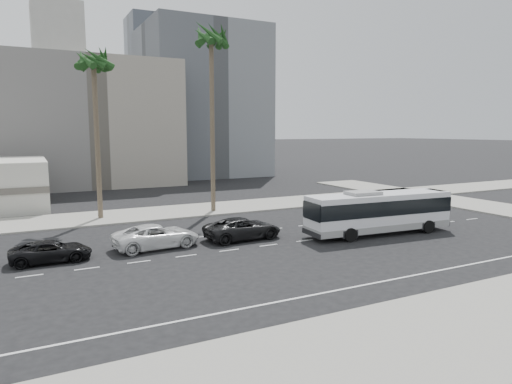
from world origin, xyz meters
TOP-DOWN VIEW (x-y plane):
  - ground at (0.00, 0.00)m, footprint 700.00×700.00m
  - sidewalk_north at (0.00, 15.50)m, footprint 120.00×7.00m
  - edge_stripe at (-20.00, -9.50)m, footprint 80.00×0.15m
  - midrise_beige_west at (-12.00, 45.00)m, footprint 24.00×18.00m
  - midrise_gray_center at (8.00, 52.00)m, footprint 20.00×20.00m
  - civic_tower at (-2.00, 250.00)m, footprint 42.00×42.00m
  - highrise_right at (45.00, 230.00)m, footprint 26.00×26.00m
  - highrise_far at (70.00, 260.00)m, footprint 22.00×22.00m
  - city_bus at (3.31, -0.72)m, footprint 12.06×3.48m
  - car_a at (-6.79, 2.52)m, footprint 2.94×5.91m
  - car_b at (-13.14, 2.90)m, footprint 3.24×6.09m
  - car_c at (-19.75, 2.49)m, footprint 2.22×4.73m
  - palm_near at (-4.62, 14.00)m, footprint 5.30×5.30m
  - palm_mid at (-15.09, 15.18)m, footprint 4.89×4.89m

SIDE VIEW (x-z plane):
  - ground at x=0.00m, z-range 0.00..0.00m
  - edge_stripe at x=-20.00m, z-range 0.00..0.02m
  - sidewalk_north at x=0.00m, z-range 0.00..0.15m
  - car_c at x=-19.75m, z-range 0.00..1.31m
  - car_a at x=-6.79m, z-range 0.00..1.61m
  - car_b at x=-13.14m, z-range 0.00..1.63m
  - city_bus at x=3.31m, z-range 0.09..3.51m
  - midrise_beige_west at x=-12.00m, z-range 0.00..18.00m
  - midrise_gray_center at x=8.00m, z-range 0.00..26.00m
  - palm_mid at x=-15.09m, z-range 6.04..21.15m
  - palm_near at x=-4.62m, z-range 7.24..25.07m
  - highrise_far at x=70.00m, z-range 0.00..60.00m
  - highrise_right at x=45.00m, z-range 0.00..70.00m
  - civic_tower at x=-2.00m, z-range -25.67..103.33m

